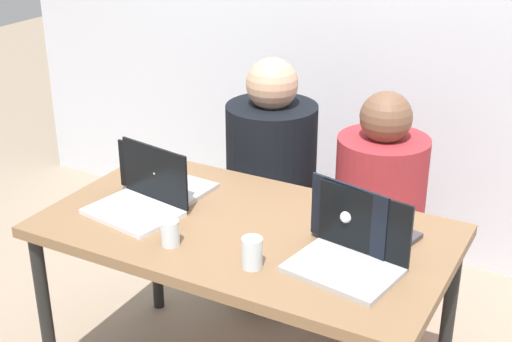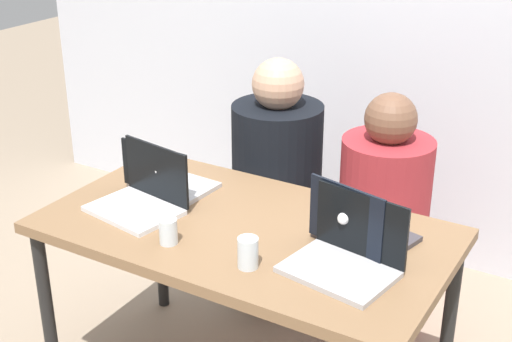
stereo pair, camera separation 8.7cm
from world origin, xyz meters
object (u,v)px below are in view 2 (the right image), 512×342
(person_on_right, at_px, (382,230))
(water_glass_left, at_px, (168,233))
(person_on_left, at_px, (277,197))
(laptop_back_left, at_px, (167,179))
(laptop_back_right, at_px, (359,230))
(laptop_front_left, at_px, (142,197))
(water_glass_right, at_px, (248,255))
(laptop_front_right, at_px, (346,255))

(person_on_right, relative_size, water_glass_left, 12.29)
(person_on_left, height_order, person_on_right, person_on_left)
(person_on_left, bearing_deg, laptop_back_left, 68.02)
(laptop_back_left, xyz_separation_m, laptop_back_right, (0.80, -0.01, 0.01))
(laptop_front_left, xyz_separation_m, laptop_back_right, (0.78, 0.16, 0.00))
(person_on_left, height_order, laptop_back_left, person_on_left)
(person_on_left, distance_m, laptop_back_right, 0.94)
(person_on_right, height_order, laptop_front_left, person_on_right)
(person_on_right, distance_m, laptop_back_right, 0.71)
(person_on_right, relative_size, water_glass_right, 10.74)
(laptop_front_right, distance_m, water_glass_right, 0.31)
(laptop_back_left, bearing_deg, laptop_front_left, 99.62)
(person_on_right, relative_size, laptop_front_right, 3.01)
(laptop_back_right, bearing_deg, person_on_left, -29.58)
(laptop_front_left, xyz_separation_m, water_glass_right, (0.54, -0.15, -0.01))
(person_on_left, relative_size, laptop_back_right, 3.42)
(laptop_back_right, xyz_separation_m, water_glass_right, (-0.24, -0.31, -0.01))
(laptop_back_right, xyz_separation_m, water_glass_left, (-0.55, -0.32, -0.01))
(person_on_left, height_order, water_glass_left, person_on_left)
(laptop_front_right, bearing_deg, laptop_back_right, 108.97)
(water_glass_right, bearing_deg, person_on_right, 83.53)
(person_on_right, distance_m, water_glass_left, 1.07)
(laptop_front_right, xyz_separation_m, water_glass_right, (-0.27, -0.14, -0.01))
(laptop_back_right, relative_size, water_glass_left, 3.83)
(laptop_front_left, height_order, laptop_back_left, laptop_front_left)
(person_on_left, distance_m, laptop_front_right, 1.08)
(laptop_back_right, relative_size, water_glass_right, 3.35)
(water_glass_left, bearing_deg, laptop_back_right, 30.25)
(laptop_front_left, xyz_separation_m, laptop_front_right, (0.81, -0.01, 0.00))
(laptop_back_right, bearing_deg, person_on_right, -63.75)
(laptop_back_right, bearing_deg, water_glass_left, 43.97)
(laptop_front_left, relative_size, water_glass_left, 3.99)
(person_on_left, relative_size, person_on_right, 1.07)
(water_glass_right, bearing_deg, laptop_front_right, 28.14)
(laptop_back_left, height_order, laptop_back_right, laptop_back_right)
(person_on_left, bearing_deg, laptop_front_right, 123.31)
(person_on_left, distance_m, person_on_right, 0.52)
(laptop_front_left, relative_size, water_glass_right, 3.48)
(laptop_back_right, distance_m, water_glass_left, 0.63)
(water_glass_right, bearing_deg, water_glass_left, -179.06)
(laptop_front_left, distance_m, laptop_back_right, 0.80)
(laptop_front_left, height_order, laptop_back_right, laptop_back_right)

